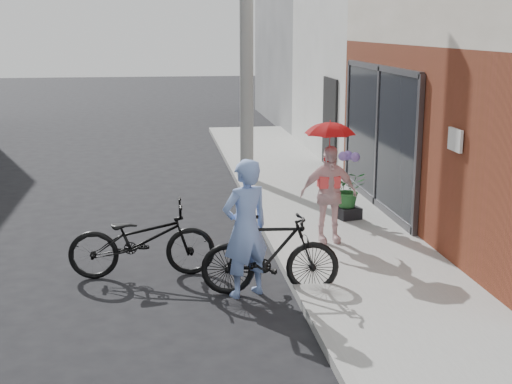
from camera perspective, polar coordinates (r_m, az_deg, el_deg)
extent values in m
plane|color=black|center=(9.32, -2.86, -7.56)|extent=(80.00, 80.00, 0.00)
cube|color=#999993|center=(11.52, 6.72, -3.24)|extent=(2.20, 24.00, 0.12)
cube|color=#9E9E99|center=(11.29, 1.00, -3.49)|extent=(0.12, 24.00, 0.12)
cube|color=black|center=(12.94, 9.77, 4.36)|extent=(0.06, 3.80, 2.40)
cube|color=white|center=(9.82, 15.66, 4.04)|extent=(0.04, 0.40, 0.30)
cube|color=white|center=(19.39, 16.74, 13.21)|extent=(8.00, 6.00, 7.00)
cube|color=slate|center=(25.93, 10.22, 13.39)|extent=(8.00, 8.00, 7.00)
cylinder|color=#9E9E99|center=(14.80, -0.77, 13.94)|extent=(0.28, 0.28, 7.00)
imported|color=#7F9EE2|center=(8.75, -0.85, -2.93)|extent=(0.75, 0.64, 1.74)
imported|color=black|center=(9.64, -9.11, -3.80)|extent=(1.94, 0.69, 1.02)
imported|color=black|center=(8.90, 1.16, -4.99)|extent=(1.77, 0.62, 1.04)
imported|color=beige|center=(10.65, 5.82, -0.17)|extent=(0.86, 0.37, 1.46)
imported|color=red|center=(10.46, 5.95, 5.40)|extent=(0.71, 0.71, 0.63)
cube|color=black|center=(12.14, 7.36, -1.64)|extent=(0.44, 0.44, 0.19)
imported|color=#2A6930|center=(12.05, 7.42, 0.22)|extent=(0.56, 0.48, 0.62)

